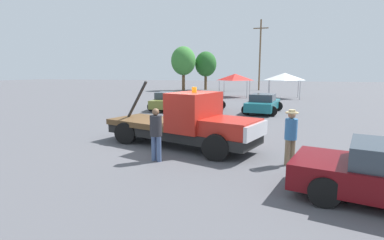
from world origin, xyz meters
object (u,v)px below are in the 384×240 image
(traffic_cone, at_px, (231,121))
(canopy_tent_red, at_px, (235,77))
(parked_car_olive, at_px, (169,101))
(canopy_tent_white, at_px, (284,77))
(person_at_hood, at_px, (156,131))
(parked_car_teal, at_px, (263,104))
(parked_car_maroon, at_px, (208,103))
(tree_left, at_px, (183,61))
(tree_center, at_px, (206,64))
(tow_truck, at_px, (188,124))
(utility_pole, at_px, (260,54))
(person_near_truck, at_px, (291,133))

(traffic_cone, bearing_deg, canopy_tent_red, 97.53)
(parked_car_olive, relative_size, canopy_tent_white, 1.43)
(person_at_hood, xyz_separation_m, parked_car_teal, (2.70, 12.69, -0.35))
(parked_car_maroon, height_order, tree_left, tree_left)
(parked_car_maroon, xyz_separation_m, canopy_tent_red, (0.02, 13.18, 1.59))
(tree_center, bearing_deg, parked_car_teal, -67.55)
(tow_truck, bearing_deg, canopy_tent_red, 111.61)
(parked_car_olive, distance_m, utility_pole, 26.56)
(parked_car_olive, xyz_separation_m, parked_car_teal, (7.02, 0.08, 0.00))
(parked_car_teal, relative_size, traffic_cone, 8.34)
(canopy_tent_white, bearing_deg, tree_left, 146.23)
(canopy_tent_red, relative_size, tree_center, 0.52)
(tree_center, relative_size, utility_pole, 0.56)
(traffic_cone, relative_size, utility_pole, 0.05)
(tow_truck, height_order, parked_car_olive, tow_truck)
(traffic_cone, bearing_deg, parked_car_maroon, 115.98)
(parked_car_teal, distance_m, tree_center, 26.55)
(tow_truck, height_order, person_at_hood, tow_truck)
(parked_car_olive, height_order, traffic_cone, parked_car_olive)
(tree_center, distance_m, traffic_cone, 31.38)
(parked_car_olive, bearing_deg, parked_car_teal, -93.74)
(tow_truck, relative_size, canopy_tent_white, 2.08)
(parked_car_maroon, relative_size, canopy_tent_red, 1.59)
(tree_left, bearing_deg, tree_center, 39.38)
(tow_truck, relative_size, utility_pole, 0.63)
(parked_car_olive, height_order, parked_car_teal, same)
(tow_truck, bearing_deg, traffic_cone, 98.27)
(parked_car_maroon, bearing_deg, parked_car_olive, 73.74)
(parked_car_maroon, relative_size, tree_center, 0.83)
(canopy_tent_red, xyz_separation_m, tree_left, (-9.15, 9.42, 2.16))
(canopy_tent_white, relative_size, tree_left, 0.48)
(person_near_truck, height_order, canopy_tent_red, canopy_tent_red)
(tree_left, distance_m, traffic_cone, 30.18)
(person_near_truck, height_order, tree_center, tree_center)
(person_near_truck, height_order, parked_car_olive, person_near_truck)
(canopy_tent_red, bearing_deg, tree_center, 118.00)
(person_near_truck, xyz_separation_m, parked_car_teal, (-1.45, 11.89, -0.38))
(person_at_hood, bearing_deg, person_near_truck, -64.61)
(canopy_tent_white, bearing_deg, parked_car_olive, -124.55)
(parked_car_teal, bearing_deg, utility_pole, 11.39)
(traffic_cone, bearing_deg, parked_car_olive, 135.59)
(person_at_hood, relative_size, tree_left, 0.26)
(parked_car_maroon, xyz_separation_m, tree_left, (-9.12, 22.60, 3.75))
(canopy_tent_red, height_order, tree_center, tree_center)
(parked_car_maroon, bearing_deg, tree_left, 15.33)
(person_near_truck, bearing_deg, tow_truck, 33.28)
(person_near_truck, bearing_deg, parked_car_teal, -31.69)
(tow_truck, height_order, parked_car_maroon, tow_truck)
(person_at_hood, bearing_deg, tow_truck, 1.80)
(canopy_tent_white, height_order, tree_left, tree_left)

